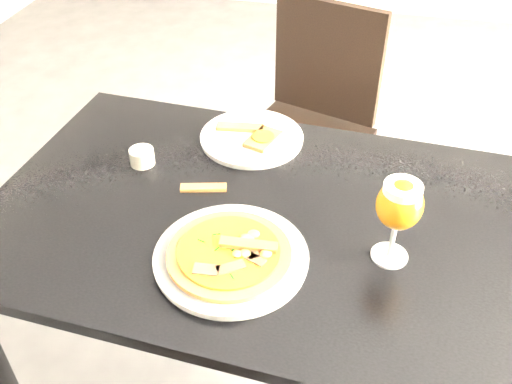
% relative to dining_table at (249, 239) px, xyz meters
% --- Properties ---
extents(ground, '(6.00, 6.00, 0.00)m').
position_rel_dining_table_xyz_m(ground, '(0.11, 0.25, -0.66)').
color(ground, '#4B4B4D').
rests_on(ground, ground).
extents(dining_table, '(1.25, 0.88, 0.75)m').
position_rel_dining_table_xyz_m(dining_table, '(0.00, 0.00, 0.00)').
color(dining_table, black).
rests_on(dining_table, ground).
extents(chair_far, '(0.53, 0.53, 0.91)m').
position_rel_dining_table_xyz_m(chair_far, '(0.03, 0.79, -0.16)').
color(chair_far, black).
rests_on(chair_far, ground).
extents(plate_main, '(0.39, 0.39, 0.02)m').
position_rel_dining_table_xyz_m(plate_main, '(0.00, -0.16, 0.10)').
color(plate_main, silver).
rests_on(plate_main, dining_table).
extents(pizza, '(0.26, 0.26, 0.03)m').
position_rel_dining_table_xyz_m(pizza, '(-0.00, -0.17, 0.12)').
color(pizza, brown).
rests_on(pizza, plate_main).
extents(plate_second, '(0.34, 0.34, 0.01)m').
position_rel_dining_table_xyz_m(plate_second, '(-0.06, 0.28, 0.10)').
color(plate_second, silver).
rests_on(plate_second, dining_table).
extents(crust_scraps, '(0.18, 0.13, 0.01)m').
position_rel_dining_table_xyz_m(crust_scraps, '(-0.05, 0.28, 0.11)').
color(crust_scraps, brown).
rests_on(crust_scraps, plate_second).
extents(loose_crust, '(0.11, 0.05, 0.01)m').
position_rel_dining_table_xyz_m(loose_crust, '(-0.12, 0.05, 0.09)').
color(loose_crust, brown).
rests_on(loose_crust, dining_table).
extents(sauce_cup, '(0.06, 0.06, 0.04)m').
position_rel_dining_table_xyz_m(sauce_cup, '(-0.31, 0.12, 0.11)').
color(sauce_cup, beige).
rests_on(sauce_cup, dining_table).
extents(beer_glass, '(0.09, 0.09, 0.19)m').
position_rel_dining_table_xyz_m(beer_glass, '(0.32, -0.08, 0.23)').
color(beer_glass, silver).
rests_on(beer_glass, dining_table).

